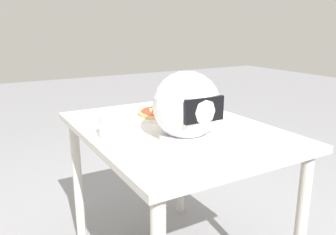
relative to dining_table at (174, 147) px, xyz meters
The scene contains 5 objects.
dining_table is the anchor object (origin of this frame).
pizza_plate 0.22m from the dining_table, 103.65° to the right, with size 0.28×0.28×0.01m, color white.
pizza 0.23m from the dining_table, 103.29° to the right, with size 0.25×0.25×0.05m.
motorcycle_helmet 0.29m from the dining_table, 76.71° to the left, with size 0.28×0.28×0.28m.
drinking_glass 0.35m from the dining_table, ahead, with size 0.07×0.07×0.10m, color silver.
Camera 1 is at (0.78, 1.30, 1.23)m, focal length 36.46 mm.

